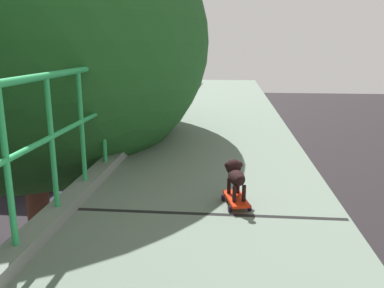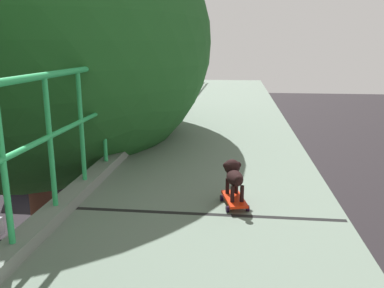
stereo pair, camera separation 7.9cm
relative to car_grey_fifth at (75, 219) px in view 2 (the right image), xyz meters
name	(u,v)px [view 2 (the right image)]	position (x,y,z in m)	size (l,w,h in m)	color
overpass_deck	(193,273)	(5.72, -10.76, 4.78)	(2.54, 28.69, 0.51)	slate
green_railing	(34,201)	(4.50, -10.76, 5.32)	(0.20, 27.26, 1.23)	gray
car_grey_fifth	(75,219)	(0.00, 0.00, 0.00)	(1.84, 4.22, 1.60)	slate
city_bus	(72,133)	(-4.03, 9.43, 1.19)	(2.67, 10.66, 3.41)	#144893
roadside_tree_mid	(26,44)	(2.66, -7.29, 6.50)	(5.89, 5.89, 9.58)	brown
toy_skateboard	(234,199)	(6.02, -10.01, 5.10)	(0.28, 0.44, 0.08)	red
small_dog	(234,174)	(6.01, -9.96, 5.32)	(0.22, 0.40, 0.33)	black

